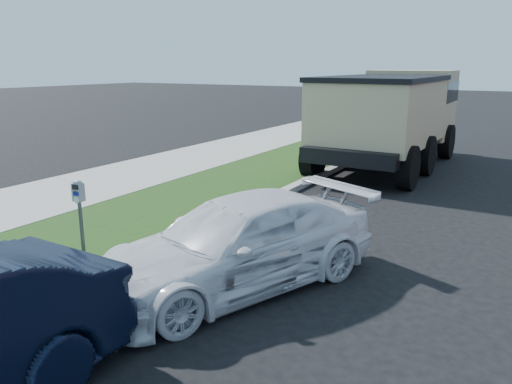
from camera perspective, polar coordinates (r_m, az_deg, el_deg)
The scene contains 5 objects.
ground at distance 7.23m, azimuth 5.75°, elevation -10.82°, with size 120.00×120.00×0.00m, color black.
streetside at distance 11.84m, azimuth -15.21°, elevation -0.82°, with size 6.12×50.00×0.15m.
parking_meter at distance 8.03m, azimuth -19.56°, elevation -1.13°, with size 0.19×0.14×1.27m.
white_wagon at distance 7.09m, azimuth -1.56°, elevation -5.80°, with size 1.75×4.32×1.25m, color white.
dump_truck at distance 16.06m, azimuth 15.33°, elevation 8.70°, with size 3.01×7.38×2.87m.
Camera 1 is at (2.64, -5.99, 3.07)m, focal length 35.00 mm.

